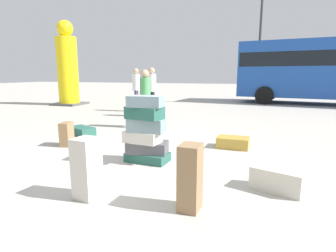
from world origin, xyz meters
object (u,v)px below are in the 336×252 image
object	(u,v)px
suitcase_cream_foreground_near	(87,168)
parked_bus	(325,68)
person_passerby_in_red	(152,87)
suitcase_brown_foreground_far	(67,134)
person_bearded_onlooker	(136,86)
lamp_post	(261,22)
suitcase_tan_white_trunk	(233,142)
suitcase_tower	(146,133)
suitcase_cream_behind_tower	(277,180)
person_tourist_with_camera	(145,94)
suitcase_brown_right_side	(190,178)
yellow_dummy_statue	(68,68)
suitcase_teal_upright_blue	(82,131)

from	to	relation	value
suitcase_cream_foreground_near	parked_bus	size ratio (longest dim) A/B	0.09
person_passerby_in_red	suitcase_brown_foreground_far	bearing A→B (deg)	-41.66
person_bearded_onlooker	suitcase_brown_foreground_far	bearing A→B (deg)	-5.04
person_passerby_in_red	lamp_post	distance (m)	7.41
suitcase_brown_foreground_far	person_bearded_onlooker	world-z (taller)	person_bearded_onlooker
suitcase_tan_white_trunk	suitcase_cream_foreground_near	xyz separation A→B (m)	(-1.47, -2.95, 0.27)
suitcase_cream_foreground_near	parked_bus	distance (m)	13.85
suitcase_tower	suitcase_brown_foreground_far	xyz separation A→B (m)	(-2.05, 0.47, -0.28)
suitcase_cream_behind_tower	person_tourist_with_camera	size ratio (longest dim) A/B	0.39
suitcase_tower	person_passerby_in_red	distance (m)	5.18
person_passerby_in_red	suitcase_tan_white_trunk	bearing A→B (deg)	4.46
person_bearded_onlooker	person_tourist_with_camera	world-z (taller)	person_bearded_onlooker
suitcase_cream_behind_tower	lamp_post	size ratio (longest dim) A/B	0.10
lamp_post	suitcase_cream_behind_tower	bearing A→B (deg)	-87.58
suitcase_cream_foreground_near	parked_bus	world-z (taller)	parked_bus
suitcase_brown_right_side	yellow_dummy_statue	bearing A→B (deg)	137.18
parked_bus	yellow_dummy_statue	bearing A→B (deg)	-153.23
suitcase_cream_foreground_near	suitcase_brown_foreground_far	bearing A→B (deg)	140.61
suitcase_brown_right_side	person_bearded_onlooker	size ratio (longest dim) A/B	0.44
suitcase_tower	parked_bus	size ratio (longest dim) A/B	0.14
suitcase_cream_foreground_near	lamp_post	distance (m)	12.80
person_bearded_onlooker	person_passerby_in_red	world-z (taller)	same
suitcase_cream_behind_tower	suitcase_cream_foreground_near	xyz separation A→B (m)	(-2.23, -0.95, 0.23)
suitcase_cream_foreground_near	person_passerby_in_red	xyz separation A→B (m)	(-1.70, 6.31, 0.67)
suitcase_tan_white_trunk	person_passerby_in_red	size ratio (longest dim) A/B	0.37
person_passerby_in_red	yellow_dummy_statue	distance (m)	5.90
person_passerby_in_red	lamp_post	size ratio (longest dim) A/B	0.28
suitcase_tower	lamp_post	world-z (taller)	lamp_post
yellow_dummy_statue	suitcase_brown_foreground_far	bearing A→B (deg)	-51.95
suitcase_brown_foreground_far	suitcase_teal_upright_blue	distance (m)	1.05
suitcase_brown_foreground_far	person_passerby_in_red	bearing A→B (deg)	72.91
parked_bus	lamp_post	xyz separation A→B (m)	(-3.15, -0.72, 2.18)
suitcase_tower	suitcase_cream_foreground_near	world-z (taller)	suitcase_tower
yellow_dummy_statue	parked_bus	distance (m)	12.73
suitcase_tower	lamp_post	bearing A→B (deg)	81.36
suitcase_teal_upright_blue	parked_bus	xyz separation A→B (m)	(7.16, 9.92, 1.73)
yellow_dummy_statue	lamp_post	size ratio (longest dim) A/B	0.66
suitcase_brown_right_side	yellow_dummy_statue	size ratio (longest dim) A/B	0.19
suitcase_tower	suitcase_cream_behind_tower	world-z (taller)	suitcase_tower
parked_bus	lamp_post	world-z (taller)	lamp_post
suitcase_brown_right_side	parked_bus	bearing A→B (deg)	76.71
suitcase_brown_right_side	person_passerby_in_red	distance (m)	6.91
suitcase_cream_foreground_near	person_passerby_in_red	bearing A→B (deg)	111.67
suitcase_brown_right_side	lamp_post	bearing A→B (deg)	90.29
lamp_post	suitcase_tower	bearing A→B (deg)	-98.64
person_tourist_with_camera	lamp_post	xyz separation A→B (m)	(2.86, 7.80, 3.05)
suitcase_tan_white_trunk	person_tourist_with_camera	world-z (taller)	person_tourist_with_camera
suitcase_brown_foreground_far	suitcase_teal_upright_blue	xyz separation A→B (m)	(-0.35, 0.98, -0.15)
suitcase_brown_right_side	person_bearded_onlooker	world-z (taller)	person_bearded_onlooker
suitcase_cream_foreground_near	person_bearded_onlooker	size ratio (longest dim) A/B	0.43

